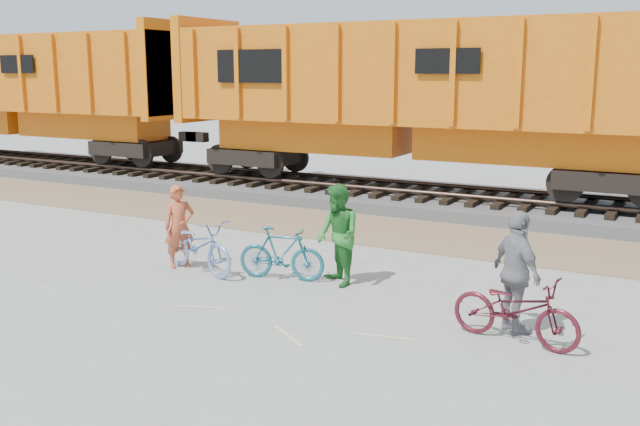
# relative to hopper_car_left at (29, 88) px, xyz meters

# --- Properties ---
(ground) EXTENTS (120.00, 120.00, 0.00)m
(ground) POSITION_rel_hopper_car_left_xyz_m (16.33, -9.00, -3.01)
(ground) COLOR #9E9E99
(ground) RESTS_ON ground
(gravel_strip) EXTENTS (120.00, 3.00, 0.02)m
(gravel_strip) POSITION_rel_hopper_car_left_xyz_m (16.33, -3.50, -3.00)
(gravel_strip) COLOR #8F7759
(gravel_strip) RESTS_ON ground
(ballast_bed) EXTENTS (120.00, 4.00, 0.30)m
(ballast_bed) POSITION_rel_hopper_car_left_xyz_m (16.33, 0.00, -2.86)
(ballast_bed) COLOR slate
(ballast_bed) RESTS_ON ground
(track) EXTENTS (120.00, 2.60, 0.24)m
(track) POSITION_rel_hopper_car_left_xyz_m (16.33, 0.00, -2.53)
(track) COLOR black
(track) RESTS_ON ballast_bed
(hopper_car_left) EXTENTS (14.00, 3.13, 4.65)m
(hopper_car_left) POSITION_rel_hopper_car_left_xyz_m (0.00, 0.00, 0.00)
(hopper_car_left) COLOR black
(hopper_car_left) RESTS_ON track
(hopper_car_center) EXTENTS (14.00, 3.13, 4.65)m
(hopper_car_center) POSITION_rel_hopper_car_left_xyz_m (15.00, 0.00, 0.00)
(hopper_car_center) COLOR black
(hopper_car_center) RESTS_ON track
(bicycle_blue) EXTENTS (2.00, 1.15, 1.00)m
(bicycle_blue) POSITION_rel_hopper_car_left_xyz_m (14.04, -8.21, -2.51)
(bicycle_blue) COLOR #7694CF
(bicycle_blue) RESTS_ON ground
(bicycle_teal) EXTENTS (1.62, 0.76, 0.94)m
(bicycle_teal) POSITION_rel_hopper_car_left_xyz_m (15.62, -7.90, -2.54)
(bicycle_teal) COLOR #1A5F70
(bicycle_teal) RESTS_ON ground
(bicycle_maroon) EXTENTS (1.86, 0.90, 0.94)m
(bicycle_maroon) POSITION_rel_hopper_car_left_xyz_m (19.94, -8.95, -2.54)
(bicycle_maroon) COLOR #4E151E
(bicycle_maroon) RESTS_ON ground
(person_solo) EXTENTS (0.64, 0.67, 1.55)m
(person_solo) POSITION_rel_hopper_car_left_xyz_m (13.54, -8.11, -2.23)
(person_solo) COLOR #C0502F
(person_solo) RESTS_ON ground
(person_man) EXTENTS (1.07, 1.05, 1.74)m
(person_man) POSITION_rel_hopper_car_left_xyz_m (16.62, -7.70, -2.14)
(person_man) COLOR #27782B
(person_man) RESTS_ON ground
(person_woman) EXTENTS (1.03, 1.00, 1.73)m
(person_woman) POSITION_rel_hopper_car_left_xyz_m (19.84, -8.55, -2.14)
(person_woman) COLOR gray
(person_woman) RESTS_ON ground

